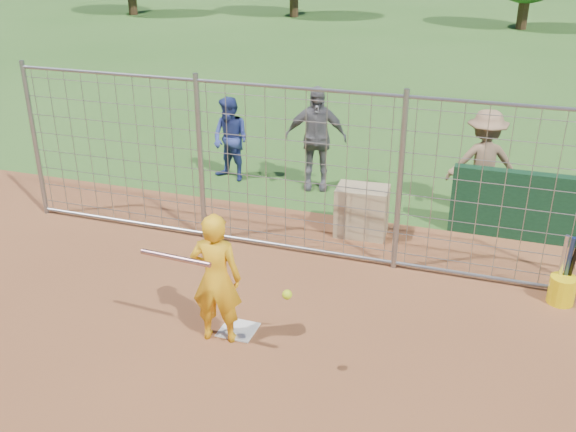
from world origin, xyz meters
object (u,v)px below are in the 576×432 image
at_px(bystander_c, 483,163).
at_px(equipment_bin, 362,211).
at_px(batter, 216,279).
at_px(bucket_with_bats, 563,286).
at_px(bystander_b, 316,138).
at_px(bystander_a, 231,139).

bearing_deg(bystander_c, equipment_bin, 26.99).
xyz_separation_m(batter, bucket_with_bats, (3.89, 2.17, -0.57)).
xyz_separation_m(batter, bystander_b, (-0.32, 5.06, 0.16)).
bearing_deg(bucket_with_bats, bystander_b, 145.61).
distance_m(bystander_c, equipment_bin, 2.31).
height_order(bystander_c, bucket_with_bats, bystander_c).
distance_m(batter, equipment_bin, 3.51).
distance_m(bystander_a, equipment_bin, 3.38).
height_order(batter, bucket_with_bats, batter).
distance_m(bystander_b, bystander_c, 3.00).
height_order(bystander_b, bystander_c, bystander_b).
xyz_separation_m(batter, bystander_c, (2.66, 4.82, 0.09)).
bearing_deg(bystander_b, equipment_bin, -66.29).
relative_size(bystander_b, bystander_c, 1.07).
bearing_deg(bystander_a, batter, -51.50).
relative_size(bystander_a, bystander_b, 0.83).
distance_m(bystander_a, bucket_with_bats, 6.53).
relative_size(bystander_a, bystander_c, 0.89).
xyz_separation_m(equipment_bin, bucket_with_bats, (2.93, -1.18, -0.15)).
bearing_deg(bystander_c, bucket_with_bats, 101.04).
xyz_separation_m(bystander_a, equipment_bin, (2.94, -1.61, -0.40)).
bearing_deg(bystander_a, bystander_b, 19.78).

